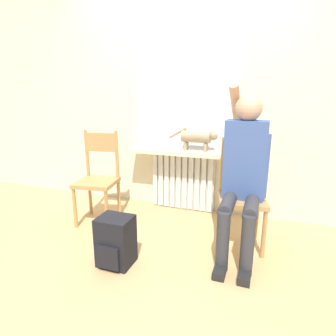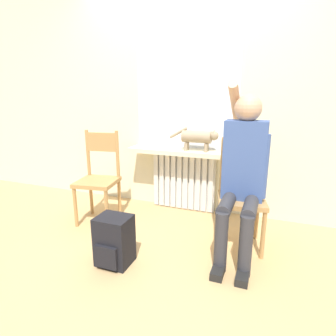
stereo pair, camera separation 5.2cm
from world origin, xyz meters
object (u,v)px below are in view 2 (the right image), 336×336
(chair_left, at_px, (99,177))
(chair_right, at_px, (241,194))
(cat, at_px, (199,137))
(backpack, at_px, (114,241))
(person, at_px, (243,169))

(chair_left, bearing_deg, chair_right, -8.82)
(cat, bearing_deg, backpack, -107.06)
(person, bearing_deg, cat, 131.28)
(person, bearing_deg, chair_left, 175.74)
(chair_left, bearing_deg, person, -13.06)
(chair_right, bearing_deg, cat, 124.40)
(backpack, bearing_deg, cat, 72.94)
(chair_right, bearing_deg, person, -96.47)
(chair_right, height_order, backpack, chair_right)
(chair_right, relative_size, cat, 1.76)
(chair_right, xyz_separation_m, cat, (-0.53, 0.50, 0.40))
(chair_left, xyz_separation_m, chair_right, (1.46, -0.00, 0.00))
(backpack, bearing_deg, chair_left, 130.97)
(person, distance_m, cat, 0.83)
(person, height_order, backpack, person)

